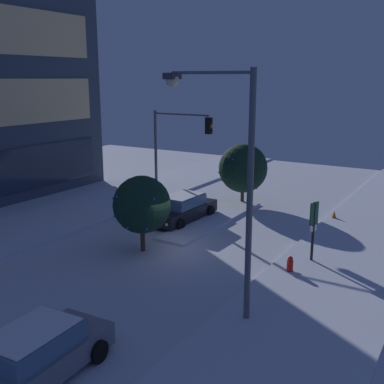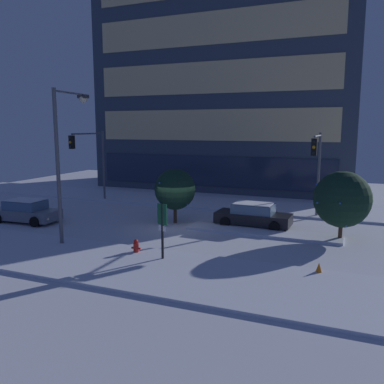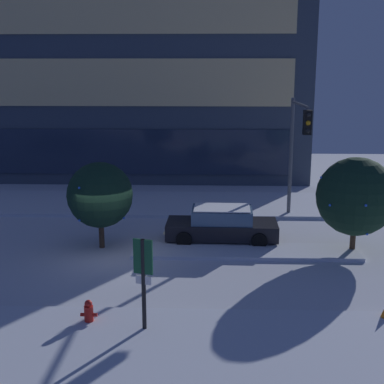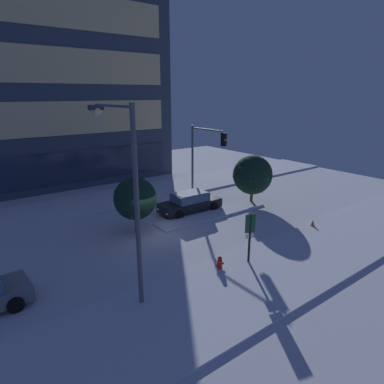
% 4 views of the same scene
% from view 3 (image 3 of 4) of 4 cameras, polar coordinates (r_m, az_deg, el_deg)
% --- Properties ---
extents(ground, '(52.00, 52.00, 0.00)m').
position_cam_3_polar(ground, '(21.41, -8.74, -6.56)').
color(ground, silver).
extents(curb_strip_near, '(52.00, 5.20, 0.14)m').
position_cam_3_polar(curb_strip_near, '(14.49, -14.56, -16.59)').
color(curb_strip_near, silver).
rests_on(curb_strip_near, ground).
extents(curb_strip_far, '(52.00, 5.20, 0.14)m').
position_cam_3_polar(curb_strip_far, '(28.73, -5.93, -1.23)').
color(curb_strip_far, silver).
rests_on(curb_strip_far, ground).
extents(median_strip, '(9.00, 1.80, 0.14)m').
position_cam_3_polar(median_strip, '(21.27, 5.77, -6.41)').
color(median_strip, silver).
rests_on(median_strip, ground).
extents(office_tower_secondary, '(13.47, 12.00, 18.76)m').
position_cam_3_polar(office_tower_secondary, '(41.17, -16.34, 15.70)').
color(office_tower_secondary, '#384251').
rests_on(office_tower_secondary, ground).
extents(car_far, '(4.81, 2.13, 1.49)m').
position_cam_3_polar(car_far, '(22.44, 3.23, -3.59)').
color(car_far, black).
rests_on(car_far, ground).
extents(traffic_light_corner_far_right, '(0.32, 4.36, 5.84)m').
position_cam_3_polar(traffic_light_corner_far_right, '(24.55, 11.34, 5.68)').
color(traffic_light_corner_far_right, '#565960').
rests_on(traffic_light_corner_far_right, ground).
extents(fire_hydrant, '(0.48, 0.26, 0.78)m').
position_cam_3_polar(fire_hydrant, '(15.67, -11.10, -12.75)').
color(fire_hydrant, red).
rests_on(fire_hydrant, ground).
extents(parking_info_sign, '(0.54, 0.21, 2.73)m').
position_cam_3_polar(parking_info_sign, '(14.50, -5.28, -8.81)').
color(parking_info_sign, black).
rests_on(parking_info_sign, ground).
extents(decorated_tree_median, '(2.65, 2.65, 3.55)m').
position_cam_3_polar(decorated_tree_median, '(21.54, -9.92, -0.32)').
color(decorated_tree_median, '#473323').
rests_on(decorated_tree_median, ground).
extents(decorated_tree_left_of_median, '(3.10, 3.19, 3.85)m').
position_cam_3_polar(decorated_tree_left_of_median, '(21.62, 17.30, -0.47)').
color(decorated_tree_left_of_median, '#473323').
rests_on(decorated_tree_left_of_median, ground).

